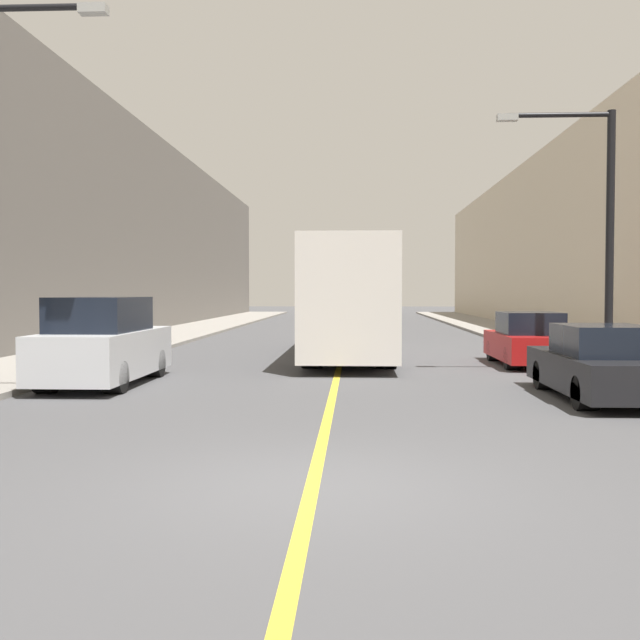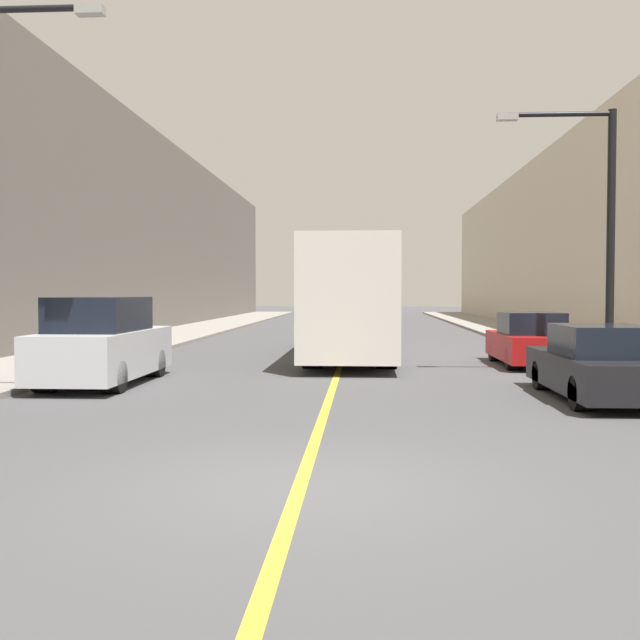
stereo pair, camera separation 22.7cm
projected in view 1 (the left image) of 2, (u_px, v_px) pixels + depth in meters
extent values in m
plane|color=#474749|center=(312.00, 487.00, 8.05)|extent=(200.00, 200.00, 0.00)
cube|color=gray|center=(186.00, 331.00, 38.39)|extent=(3.78, 72.00, 0.13)
cube|color=gray|center=(511.00, 332.00, 37.59)|extent=(3.78, 72.00, 0.13)
cube|color=#66605B|center=(110.00, 230.00, 38.38)|extent=(4.00, 72.00, 10.53)
cube|color=beige|center=(591.00, 238.00, 37.23)|extent=(4.00, 72.00, 9.61)
cube|color=gold|center=(347.00, 333.00, 37.99)|extent=(0.16, 72.00, 0.01)
cube|color=silver|center=(350.00, 297.00, 24.32)|extent=(2.60, 12.47, 3.28)
cube|color=black|center=(348.00, 275.00, 18.10)|extent=(2.21, 0.04, 1.48)
cylinder|color=black|center=(312.00, 350.00, 20.56)|extent=(0.57, 0.98, 0.98)
cylinder|color=black|center=(386.00, 350.00, 20.46)|extent=(0.57, 0.98, 0.98)
cylinder|color=black|center=(324.00, 334.00, 28.28)|extent=(0.57, 0.98, 0.98)
cylinder|color=black|center=(378.00, 334.00, 28.18)|extent=(0.57, 0.98, 0.98)
cube|color=silver|center=(105.00, 353.00, 16.91)|extent=(1.85, 4.86, 1.02)
cube|color=black|center=(100.00, 314.00, 16.64)|extent=(1.63, 2.67, 0.76)
cube|color=black|center=(63.00, 354.00, 14.51)|extent=(1.57, 0.04, 0.46)
cylinder|color=black|center=(46.00, 377.00, 15.46)|extent=(0.41, 0.68, 0.68)
cylinder|color=black|center=(115.00, 377.00, 15.39)|extent=(0.41, 0.68, 0.68)
cylinder|color=black|center=(96.00, 363.00, 18.47)|extent=(0.41, 0.68, 0.68)
cylinder|color=black|center=(154.00, 363.00, 18.40)|extent=(0.41, 0.68, 0.68)
cube|color=black|center=(599.00, 372.00, 14.61)|extent=(1.77, 4.64, 0.69)
cube|color=black|center=(604.00, 340.00, 14.36)|extent=(1.55, 2.09, 0.59)
cylinder|color=black|center=(586.00, 393.00, 13.22)|extent=(0.39, 0.62, 0.62)
cylinder|color=black|center=(545.00, 375.00, 16.09)|extent=(0.39, 0.62, 0.62)
cylinder|color=black|center=(610.00, 375.00, 16.03)|extent=(0.39, 0.62, 0.62)
cube|color=maroon|center=(528.00, 346.00, 21.34)|extent=(1.79, 4.25, 0.72)
cube|color=black|center=(530.00, 323.00, 21.10)|extent=(1.57, 1.91, 0.62)
cube|color=black|center=(546.00, 347.00, 19.25)|extent=(1.52, 0.04, 0.33)
cylinder|color=black|center=(513.00, 358.00, 20.07)|extent=(0.39, 0.62, 0.62)
cylinder|color=black|center=(565.00, 359.00, 20.00)|extent=(0.39, 0.62, 0.62)
cylinder|color=black|center=(495.00, 351.00, 22.70)|extent=(0.39, 0.62, 0.62)
cylinder|color=black|center=(541.00, 351.00, 22.63)|extent=(0.39, 0.62, 0.62)
cylinder|color=black|center=(23.00, 8.00, 13.21)|extent=(2.52, 0.12, 0.12)
cube|color=#999993|center=(93.00, 9.00, 13.15)|extent=(0.50, 0.24, 0.16)
cylinder|color=black|center=(610.00, 242.00, 18.30)|extent=(0.20, 0.20, 6.39)
cylinder|color=black|center=(559.00, 115.00, 18.25)|extent=(2.52, 0.12, 0.12)
cube|color=#999993|center=(507.00, 118.00, 18.31)|extent=(0.50, 0.24, 0.16)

